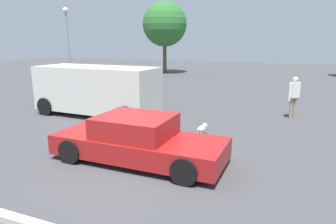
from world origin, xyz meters
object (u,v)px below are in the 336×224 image
(pedestrian, at_px, (294,94))
(sedan_foreground, at_px, (138,140))
(dog, at_px, (202,129))
(light_post_far, at_px, (67,31))
(van_white, at_px, (97,89))

(pedestrian, bearing_deg, sedan_foreground, 102.26)
(sedan_foreground, relative_size, dog, 7.41)
(sedan_foreground, bearing_deg, pedestrian, 60.35)
(dog, relative_size, pedestrian, 0.36)
(light_post_far, bearing_deg, van_white, -44.69)
(sedan_foreground, bearing_deg, van_white, 136.67)
(van_white, bearing_deg, pedestrian, -159.75)
(sedan_foreground, distance_m, van_white, 5.60)
(light_post_far, bearing_deg, dog, -35.41)
(sedan_foreground, xyz_separation_m, dog, (0.97, 2.75, -0.32))
(dog, xyz_separation_m, light_post_far, (-13.78, 9.79, 3.64))
(dog, bearing_deg, pedestrian, -26.35)
(van_white, relative_size, pedestrian, 3.09)
(van_white, height_order, pedestrian, van_white)
(dog, distance_m, light_post_far, 17.29)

